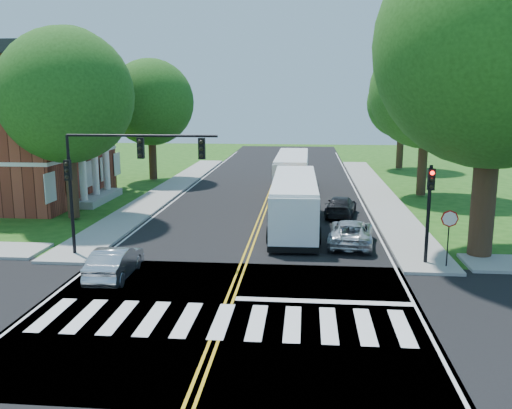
# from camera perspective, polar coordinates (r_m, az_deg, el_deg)

# --- Properties ---
(ground) EXTENTS (140.00, 140.00, 0.00)m
(ground) POSITION_cam_1_polar(r_m,az_deg,el_deg) (19.27, -3.40, -11.57)
(ground) COLOR #1B4C13
(ground) RESTS_ON ground
(road) EXTENTS (14.00, 96.00, 0.01)m
(road) POSITION_cam_1_polar(r_m,az_deg,el_deg) (36.43, 0.85, -0.57)
(road) COLOR black
(road) RESTS_ON ground
(cross_road) EXTENTS (60.00, 12.00, 0.01)m
(cross_road) POSITION_cam_1_polar(r_m,az_deg,el_deg) (19.27, -3.40, -11.56)
(cross_road) COLOR black
(cross_road) RESTS_ON ground
(center_line) EXTENTS (0.36, 70.00, 0.01)m
(center_line) POSITION_cam_1_polar(r_m,az_deg,el_deg) (40.34, 1.29, 0.60)
(center_line) COLOR gold
(center_line) RESTS_ON road
(edge_line_w) EXTENTS (0.12, 70.00, 0.01)m
(edge_line_w) POSITION_cam_1_polar(r_m,az_deg,el_deg) (41.36, -8.15, 0.75)
(edge_line_w) COLOR silver
(edge_line_w) RESTS_ON road
(edge_line_e) EXTENTS (0.12, 70.00, 0.01)m
(edge_line_e) POSITION_cam_1_polar(r_m,az_deg,el_deg) (40.45, 10.94, 0.43)
(edge_line_e) COLOR silver
(edge_line_e) RESTS_ON road
(crosswalk) EXTENTS (12.60, 3.00, 0.01)m
(crosswalk) POSITION_cam_1_polar(r_m,az_deg,el_deg) (18.81, -3.63, -12.11)
(crosswalk) COLOR silver
(crosswalk) RESTS_ON road
(stop_bar) EXTENTS (6.60, 0.40, 0.01)m
(stop_bar) POSITION_cam_1_polar(r_m,az_deg,el_deg) (20.56, 7.13, -10.09)
(stop_bar) COLOR silver
(stop_bar) RESTS_ON road
(sidewalk_nw) EXTENTS (2.60, 40.00, 0.15)m
(sidewalk_nw) POSITION_cam_1_polar(r_m,az_deg,el_deg) (44.58, -9.14, 1.56)
(sidewalk_nw) COLOR gray
(sidewalk_nw) RESTS_ON ground
(sidewalk_ne) EXTENTS (2.60, 40.00, 0.15)m
(sidewalk_ne) POSITION_cam_1_polar(r_m,az_deg,el_deg) (43.54, 12.53, 1.20)
(sidewalk_ne) COLOR gray
(sidewalk_ne) RESTS_ON ground
(tree_ne_big) EXTENTS (10.80, 10.80, 14.91)m
(tree_ne_big) POSITION_cam_1_polar(r_m,az_deg,el_deg) (26.94, 23.96, 14.90)
(tree_ne_big) COLOR black
(tree_ne_big) RESTS_ON ground
(tree_west_near) EXTENTS (8.00, 8.00, 11.40)m
(tree_west_near) POSITION_cam_1_polar(r_m,az_deg,el_deg) (34.62, -19.37, 10.73)
(tree_west_near) COLOR black
(tree_west_near) RESTS_ON ground
(tree_west_far) EXTENTS (7.60, 7.60, 10.67)m
(tree_west_far) POSITION_cam_1_polar(r_m,az_deg,el_deg) (49.50, -11.03, 10.50)
(tree_west_far) COLOR black
(tree_west_far) RESTS_ON ground
(tree_east_mid) EXTENTS (8.40, 8.40, 11.93)m
(tree_east_mid) POSITION_cam_1_polar(r_m,az_deg,el_deg) (42.46, 17.53, 11.27)
(tree_east_mid) COLOR black
(tree_east_mid) RESTS_ON ground
(tree_east_far) EXTENTS (7.20, 7.20, 10.34)m
(tree_east_far) POSITION_cam_1_polar(r_m,az_deg,el_deg) (58.37, 15.15, 10.27)
(tree_east_far) COLOR black
(tree_east_far) RESTS_ON ground
(signal_nw) EXTENTS (7.15, 0.46, 5.66)m
(signal_nw) POSITION_cam_1_polar(r_m,az_deg,el_deg) (25.66, -14.38, 3.98)
(signal_nw) COLOR black
(signal_nw) RESTS_ON ground
(signal_ne) EXTENTS (0.30, 0.46, 4.40)m
(signal_ne) POSITION_cam_1_polar(r_m,az_deg,el_deg) (25.01, 17.78, 0.33)
(signal_ne) COLOR black
(signal_ne) RESTS_ON ground
(stop_sign) EXTENTS (0.76, 0.08, 2.53)m
(stop_sign) POSITION_cam_1_polar(r_m,az_deg,el_deg) (24.94, 19.67, -2.01)
(stop_sign) COLOR black
(stop_sign) RESTS_ON ground
(bus_lead) EXTENTS (2.92, 11.46, 2.95)m
(bus_lead) POSITION_cam_1_polar(r_m,az_deg,el_deg) (31.11, 4.06, 0.29)
(bus_lead) COLOR white
(bus_lead) RESTS_ON road
(bus_follow) EXTENTS (2.85, 11.49, 2.97)m
(bus_follow) POSITION_cam_1_polar(r_m,az_deg,el_deg) (43.60, 3.82, 3.46)
(bus_follow) COLOR white
(bus_follow) RESTS_ON road
(hatchback) EXTENTS (1.51, 4.06, 1.32)m
(hatchback) POSITION_cam_1_polar(r_m,az_deg,el_deg) (23.55, -14.63, -5.90)
(hatchback) COLOR #ABAEB3
(hatchback) RESTS_ON road
(suv) EXTENTS (2.68, 4.90, 1.30)m
(suv) POSITION_cam_1_polar(r_m,az_deg,el_deg) (28.14, 9.96, -2.92)
(suv) COLOR silver
(suv) RESTS_ON road
(dark_sedan) EXTENTS (2.41, 4.53, 1.25)m
(dark_sedan) POSITION_cam_1_polar(r_m,az_deg,el_deg) (34.88, 8.93, -0.18)
(dark_sedan) COLOR black
(dark_sedan) RESTS_ON road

